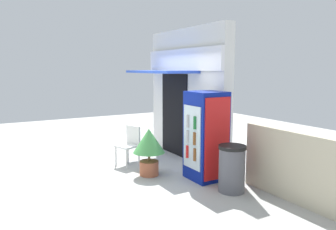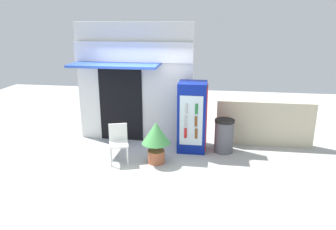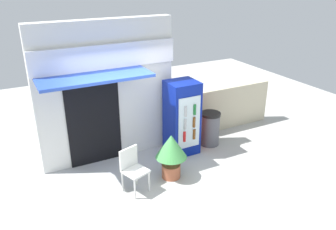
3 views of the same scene
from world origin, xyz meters
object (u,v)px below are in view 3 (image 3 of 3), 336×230
drink_cooler (182,118)px  trash_bin (210,129)px  plastic_chair (132,167)px  potted_plant_near_shop (171,151)px

drink_cooler → trash_bin: bearing=-0.8°
plastic_chair → potted_plant_near_shop: bearing=3.1°
plastic_chair → potted_plant_near_shop: (0.86, 0.05, 0.11)m
drink_cooler → plastic_chair: drink_cooler is taller
potted_plant_near_shop → trash_bin: potted_plant_near_shop is taller
plastic_chair → potted_plant_near_shop: size_ratio=0.91×
trash_bin → plastic_chair: bearing=-159.4°
trash_bin → potted_plant_near_shop: bearing=-150.8°
plastic_chair → drink_cooler: bearing=29.5°
plastic_chair → trash_bin: plastic_chair is taller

